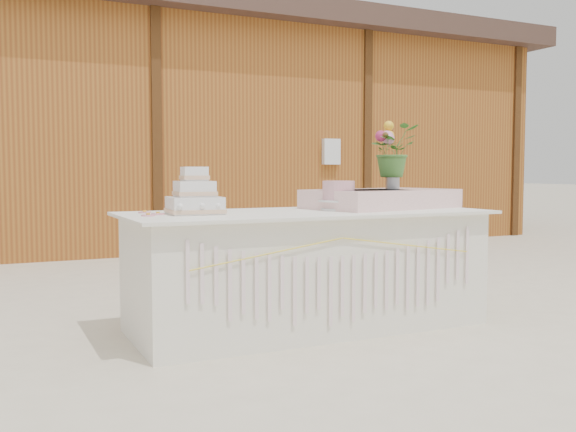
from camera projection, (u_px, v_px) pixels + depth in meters
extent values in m
plane|color=beige|center=(307.00, 327.00, 4.26)|extent=(80.00, 80.00, 0.00)
cube|color=#90581E|center=(124.00, 140.00, 9.56)|extent=(12.00, 4.00, 3.00)
cube|color=#3D2A22|center=(122.00, 27.00, 9.44)|extent=(12.60, 4.60, 0.30)
cube|color=silver|center=(308.00, 271.00, 4.23)|extent=(2.28, 0.88, 0.75)
cube|color=silver|center=(308.00, 213.00, 4.20)|extent=(2.40, 1.00, 0.02)
cube|color=silver|center=(195.00, 205.00, 3.93)|extent=(0.33, 0.33, 0.11)
cube|color=#DAAE89|center=(195.00, 211.00, 3.93)|extent=(0.34, 0.34, 0.02)
cube|color=silver|center=(194.00, 189.00, 3.92)|extent=(0.24, 0.24, 0.10)
cube|color=#DAAE89|center=(195.00, 193.00, 3.92)|extent=(0.25, 0.25, 0.02)
cube|color=silver|center=(194.00, 174.00, 3.91)|extent=(0.16, 0.16, 0.09)
cube|color=#DAAE89|center=(194.00, 178.00, 3.92)|extent=(0.17, 0.17, 0.02)
cylinder|color=silver|center=(338.00, 209.00, 4.30)|extent=(0.24, 0.24, 0.01)
cylinder|color=silver|center=(338.00, 205.00, 4.29)|extent=(0.07, 0.07, 0.04)
cylinder|color=silver|center=(338.00, 201.00, 4.29)|extent=(0.27, 0.27, 0.01)
cylinder|color=#D69AA4|center=(339.00, 190.00, 4.29)|extent=(0.22, 0.22, 0.13)
cube|color=#FFCFCD|center=(381.00, 199.00, 4.58)|extent=(1.16, 0.82, 0.13)
cylinder|color=#AAAAAE|center=(393.00, 180.00, 4.61)|extent=(0.10, 0.10, 0.14)
imported|color=#3C6F2C|center=(393.00, 144.00, 4.59)|extent=(0.37, 0.33, 0.38)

